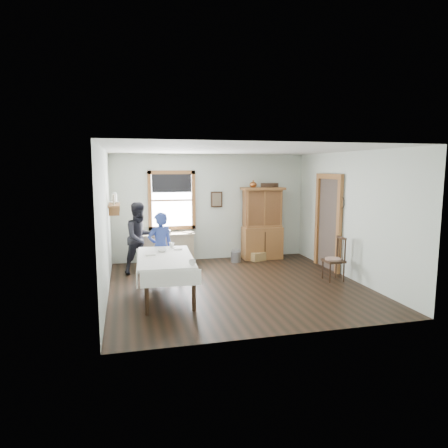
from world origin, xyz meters
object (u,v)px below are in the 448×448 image
at_px(spindle_chair, 334,259).
at_px(pail, 236,257).
at_px(work_counter, 166,249).
at_px(dining_table, 165,277).
at_px(wicker_basket, 258,256).
at_px(china_hutch, 262,223).
at_px(woman_blue, 160,250).
at_px(figure_dark, 140,240).

xyz_separation_m(spindle_chair, pail, (-1.55, 2.08, -0.33)).
bearing_deg(pail, spindle_chair, -53.27).
relative_size(work_counter, spindle_chair, 1.44).
xyz_separation_m(dining_table, wicker_basket, (2.58, 2.36, -0.28)).
relative_size(spindle_chair, wicker_basket, 2.58).
distance_m(work_counter, china_hutch, 2.55).
bearing_deg(china_hutch, wicker_basket, -129.23).
bearing_deg(dining_table, china_hutch, 43.02).
relative_size(spindle_chair, woman_blue, 0.69).
height_order(wicker_basket, figure_dark, figure_dark).
distance_m(woman_blue, figure_dark, 0.94).
bearing_deg(work_counter, china_hutch, -2.81).
relative_size(china_hutch, pail, 6.89).
distance_m(china_hutch, dining_table, 3.83).
height_order(spindle_chair, woman_blue, woman_blue).
bearing_deg(wicker_basket, work_counter, 174.92).
xyz_separation_m(pail, figure_dark, (-2.36, -0.47, 0.61)).
distance_m(spindle_chair, figure_dark, 4.24).
xyz_separation_m(dining_table, pail, (1.99, 2.35, -0.25)).
bearing_deg(figure_dark, spindle_chair, -51.22).
xyz_separation_m(work_counter, figure_dark, (-0.65, -0.69, 0.36)).
xyz_separation_m(china_hutch, woman_blue, (-2.76, -1.56, -0.25)).
bearing_deg(work_counter, woman_blue, -103.16).
height_order(dining_table, wicker_basket, dining_table).
xyz_separation_m(spindle_chair, woman_blue, (-3.54, 0.75, 0.21)).
height_order(work_counter, pail, work_counter).
relative_size(china_hutch, figure_dark, 1.25).
bearing_deg(work_counter, pail, -10.41).
relative_size(spindle_chair, figure_dark, 0.63).
bearing_deg(work_counter, dining_table, -99.28).
bearing_deg(spindle_chair, work_counter, 144.26).
height_order(china_hutch, pail, china_hutch).
xyz_separation_m(dining_table, woman_blue, (0.00, 1.02, 0.29)).
bearing_deg(spindle_chair, china_hutch, 107.90).
distance_m(spindle_chair, woman_blue, 3.62).
height_order(work_counter, figure_dark, figure_dark).
height_order(work_counter, spindle_chair, spindle_chair).
height_order(dining_table, figure_dark, figure_dark).
relative_size(spindle_chair, pail, 3.44).
height_order(china_hutch, spindle_chair, china_hutch).
bearing_deg(woman_blue, dining_table, 75.75).
height_order(china_hutch, dining_table, china_hutch).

